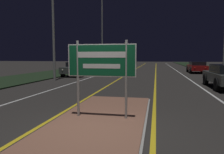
{
  "coord_description": "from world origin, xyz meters",
  "views": [
    {
      "loc": [
        1.52,
        -5.18,
        1.84
      ],
      "look_at": [
        0.0,
        2.31,
        1.13
      ],
      "focal_mm": 35.0,
      "sensor_mm": 36.0,
      "label": 1
    }
  ],
  "objects_px": {
    "streetlight_left_far": "(102,20)",
    "car_approaching_0": "(77,68)",
    "car_receding_1": "(197,67)",
    "highway_sign": "(101,64)"
  },
  "relations": [
    {
      "from": "streetlight_left_far",
      "to": "car_approaching_0",
      "type": "height_order",
      "value": "streetlight_left_far"
    },
    {
      "from": "car_approaching_0",
      "to": "streetlight_left_far",
      "type": "bearing_deg",
      "value": 91.71
    },
    {
      "from": "car_receding_1",
      "to": "car_approaching_0",
      "type": "distance_m",
      "value": 13.56
    },
    {
      "from": "highway_sign",
      "to": "streetlight_left_far",
      "type": "bearing_deg",
      "value": 103.96
    },
    {
      "from": "highway_sign",
      "to": "car_approaching_0",
      "type": "xyz_separation_m",
      "value": [
        -5.96,
        14.03,
        -0.92
      ]
    },
    {
      "from": "car_receding_1",
      "to": "car_approaching_0",
      "type": "relative_size",
      "value": 0.98
    },
    {
      "from": "streetlight_left_far",
      "to": "car_receding_1",
      "type": "xyz_separation_m",
      "value": [
        12.37,
        -5.07,
        -6.44
      ]
    },
    {
      "from": "streetlight_left_far",
      "to": "car_receding_1",
      "type": "distance_m",
      "value": 14.84
    },
    {
      "from": "highway_sign",
      "to": "car_approaching_0",
      "type": "height_order",
      "value": "highway_sign"
    },
    {
      "from": "streetlight_left_far",
      "to": "car_approaching_0",
      "type": "bearing_deg",
      "value": -88.29
    }
  ]
}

